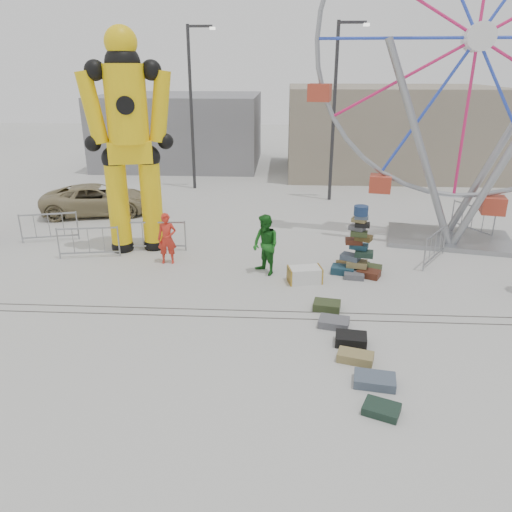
# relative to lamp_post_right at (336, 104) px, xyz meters

# --- Properties ---
(ground) EXTENTS (90.00, 90.00, 0.00)m
(ground) POSITION_rel_lamp_post_right_xyz_m (-3.09, -13.00, -4.48)
(ground) COLOR #9E9E99
(ground) RESTS_ON ground
(track_line_near) EXTENTS (40.00, 0.04, 0.01)m
(track_line_near) POSITION_rel_lamp_post_right_xyz_m (-3.09, -12.40, -4.48)
(track_line_near) COLOR #47443F
(track_line_near) RESTS_ON ground
(track_line_far) EXTENTS (40.00, 0.04, 0.01)m
(track_line_far) POSITION_rel_lamp_post_right_xyz_m (-3.09, -12.00, -4.48)
(track_line_far) COLOR #47443F
(track_line_far) RESTS_ON ground
(building_right) EXTENTS (12.00, 8.00, 5.00)m
(building_right) POSITION_rel_lamp_post_right_xyz_m (3.91, 7.00, -1.98)
(building_right) COLOR gray
(building_right) RESTS_ON ground
(building_left) EXTENTS (10.00, 8.00, 4.40)m
(building_left) POSITION_rel_lamp_post_right_xyz_m (-9.09, 9.00, -2.28)
(building_left) COLOR gray
(building_left) RESTS_ON ground
(lamp_post_right) EXTENTS (1.41, 0.25, 8.00)m
(lamp_post_right) POSITION_rel_lamp_post_right_xyz_m (0.00, 0.00, 0.00)
(lamp_post_right) COLOR #2D2D30
(lamp_post_right) RESTS_ON ground
(lamp_post_left) EXTENTS (1.41, 0.25, 8.00)m
(lamp_post_left) POSITION_rel_lamp_post_right_xyz_m (-7.00, 2.00, 0.00)
(lamp_post_left) COLOR #2D2D30
(lamp_post_left) RESTS_ON ground
(suitcase_tower) EXTENTS (1.70, 1.41, 2.21)m
(suitcase_tower) POSITION_rel_lamp_post_right_xyz_m (0.04, -9.21, -3.86)
(suitcase_tower) COLOR #1B3E51
(suitcase_tower) RESTS_ON ground
(crash_test_dummy) EXTENTS (3.02, 1.33, 7.60)m
(crash_test_dummy) POSITION_rel_lamp_post_right_xyz_m (-7.47, -7.45, -0.48)
(crash_test_dummy) COLOR black
(crash_test_dummy) RESTS_ON ground
(ferris_wheel) EXTENTS (10.52, 3.46, 12.42)m
(ferris_wheel) POSITION_rel_lamp_post_right_xyz_m (3.89, -5.90, 1.63)
(ferris_wheel) COLOR gray
(ferris_wheel) RESTS_ON ground
(steamer_trunk) EXTENTS (1.10, 0.77, 0.47)m
(steamer_trunk) POSITION_rel_lamp_post_right_xyz_m (-1.63, -10.00, -4.25)
(steamer_trunk) COLOR silver
(steamer_trunk) RESTS_ON ground
(row_case_0) EXTENTS (0.79, 0.63, 0.22)m
(row_case_0) POSITION_rel_lamp_post_right_xyz_m (-1.08, -11.79, -4.37)
(row_case_0) COLOR #334020
(row_case_0) RESTS_ON ground
(row_case_1) EXTENTS (0.85, 0.69, 0.20)m
(row_case_1) POSITION_rel_lamp_post_right_xyz_m (-0.98, -12.71, -4.38)
(row_case_1) COLOR slate
(row_case_1) RESTS_ON ground
(row_case_2) EXTENTS (0.80, 0.62, 0.25)m
(row_case_2) POSITION_rel_lamp_post_right_xyz_m (-0.65, -13.57, -4.35)
(row_case_2) COLOR black
(row_case_2) RESTS_ON ground
(row_case_3) EXTENTS (0.87, 0.63, 0.21)m
(row_case_3) POSITION_rel_lamp_post_right_xyz_m (-0.64, -14.30, -4.38)
(row_case_3) COLOR #94824B
(row_case_3) RESTS_ON ground
(row_case_4) EXTENTS (0.92, 0.67, 0.20)m
(row_case_4) POSITION_rel_lamp_post_right_xyz_m (-0.35, -15.16, -4.38)
(row_case_4) COLOR #4B596C
(row_case_4) RESTS_ON ground
(row_case_5) EXTENTS (0.81, 0.72, 0.17)m
(row_case_5) POSITION_rel_lamp_post_right_xyz_m (-0.37, -16.06, -4.40)
(row_case_5) COLOR #1B3025
(row_case_5) RESTS_ON ground
(barricade_dummy_a) EXTENTS (1.95, 0.63, 1.10)m
(barricade_dummy_a) POSITION_rel_lamp_post_right_xyz_m (-11.01, -6.79, -3.93)
(barricade_dummy_a) COLOR gray
(barricade_dummy_a) RESTS_ON ground
(barricade_dummy_b) EXTENTS (1.99, 0.43, 1.10)m
(barricade_dummy_b) POSITION_rel_lamp_post_right_xyz_m (-8.91, -8.37, -3.93)
(barricade_dummy_b) COLOR gray
(barricade_dummy_b) RESTS_ON ground
(barricade_dummy_c) EXTENTS (2.00, 0.22, 1.10)m
(barricade_dummy_c) POSITION_rel_lamp_post_right_xyz_m (-6.76, -7.57, -3.93)
(barricade_dummy_c) COLOR gray
(barricade_dummy_c) RESTS_ON ground
(barricade_wheel_front) EXTENTS (1.19, 1.72, 1.10)m
(barricade_wheel_front) POSITION_rel_lamp_post_right_xyz_m (2.75, -8.09, -3.93)
(barricade_wheel_front) COLOR gray
(barricade_wheel_front) RESTS_ON ground
(barricade_wheel_back) EXTENTS (1.06, 1.80, 1.10)m
(barricade_wheel_back) POSITION_rel_lamp_post_right_xyz_m (5.07, -4.83, -3.93)
(barricade_wheel_back) COLOR gray
(barricade_wheel_back) RESTS_ON ground
(pedestrian_red) EXTENTS (0.66, 0.47, 1.70)m
(pedestrian_red) POSITION_rel_lamp_post_right_xyz_m (-6.12, -8.68, -3.63)
(pedestrian_red) COLOR red
(pedestrian_red) RESTS_ON ground
(pedestrian_green) EXTENTS (1.15, 1.18, 1.91)m
(pedestrian_green) POSITION_rel_lamp_post_right_xyz_m (-2.85, -9.41, -3.52)
(pedestrian_green) COLOR #175D18
(pedestrian_green) RESTS_ON ground
(pedestrian_black) EXTENTS (0.93, 0.44, 1.55)m
(pedestrian_black) POSITION_rel_lamp_post_right_xyz_m (-6.94, -6.84, -3.71)
(pedestrian_black) COLOR black
(pedestrian_black) RESTS_ON ground
(parked_suv) EXTENTS (5.06, 3.15, 1.31)m
(parked_suv) POSITION_rel_lamp_post_right_xyz_m (-10.49, -3.11, -3.83)
(parked_suv) COLOR #8C7F5A
(parked_suv) RESTS_ON ground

